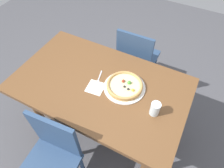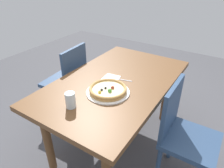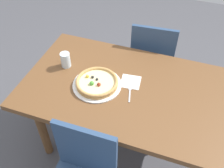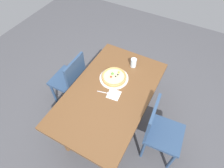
# 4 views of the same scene
# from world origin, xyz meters

# --- Properties ---
(ground_plane) EXTENTS (6.00, 6.00, 0.00)m
(ground_plane) POSITION_xyz_m (0.00, 0.00, 0.00)
(ground_plane) COLOR #4C4C51
(dining_table) EXTENTS (1.49, 0.89, 0.73)m
(dining_table) POSITION_xyz_m (0.00, 0.00, 0.64)
(dining_table) COLOR brown
(dining_table) RESTS_ON ground
(chair_near) EXTENTS (0.40, 0.40, 0.90)m
(chair_near) POSITION_xyz_m (-0.08, -0.66, 0.50)
(chair_near) COLOR navy
(chair_near) RESTS_ON ground
(chair_far) EXTENTS (0.43, 0.43, 0.90)m
(chair_far) POSITION_xyz_m (0.06, 0.66, 0.50)
(chair_far) COLOR navy
(chair_far) RESTS_ON ground
(plate) EXTENTS (0.35, 0.35, 0.01)m
(plate) POSITION_xyz_m (-0.21, -0.06, 0.73)
(plate) COLOR white
(plate) RESTS_ON dining_table
(pizza) EXTENTS (0.30, 0.30, 0.05)m
(pizza) POSITION_xyz_m (-0.21, -0.06, 0.76)
(pizza) COLOR tan
(pizza) RESTS_ON plate
(fork) EXTENTS (0.05, 0.16, 0.00)m
(fork) POSITION_xyz_m (0.03, -0.04, 0.73)
(fork) COLOR silver
(fork) RESTS_ON dining_table
(drinking_glass) EXTENTS (0.07, 0.07, 0.12)m
(drinking_glass) POSITION_xyz_m (-0.51, 0.06, 0.78)
(drinking_glass) COLOR silver
(drinking_glass) RESTS_ON dining_table
(napkin) EXTENTS (0.15, 0.15, 0.00)m
(napkin) POSITION_xyz_m (0.01, 0.06, 0.73)
(napkin) COLOR white
(napkin) RESTS_ON dining_table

